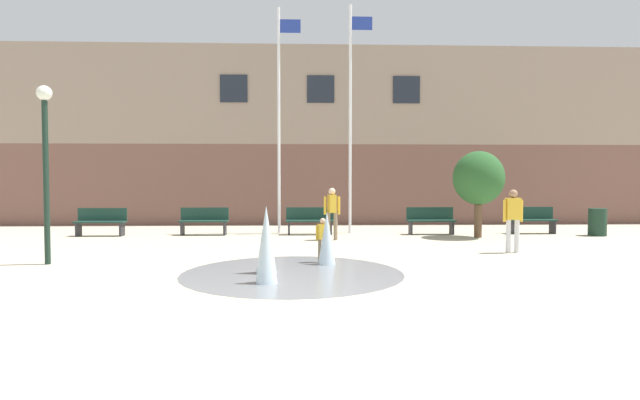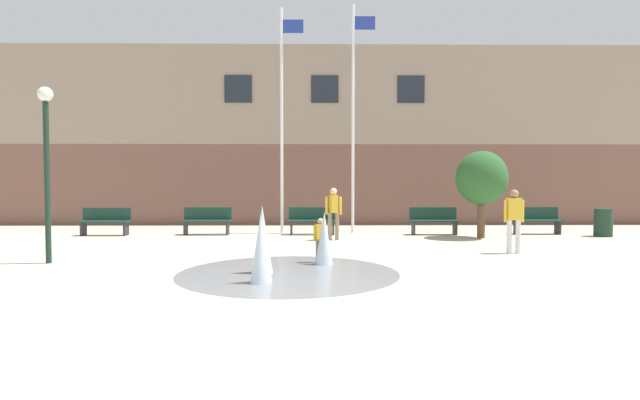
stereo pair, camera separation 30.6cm
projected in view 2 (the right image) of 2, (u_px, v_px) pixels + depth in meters
The scene contains 16 objects.
ground_plane at pixel (357, 355), 5.20m from camera, with size 100.00×100.00×0.00m, color #BCB299.
library_building at pixel (323, 141), 23.26m from camera, with size 36.00×6.05×7.32m.
splash_fountain at pixel (283, 248), 9.74m from camera, with size 4.34×4.34×1.33m.
park_bench_far_left at pixel (105, 221), 16.47m from camera, with size 1.60×0.44×0.91m.
park_bench_left_of_flagpoles at pixel (207, 220), 16.69m from camera, with size 1.60×0.44×0.91m.
park_bench_under_left_flagpole at pixel (312, 220), 16.74m from camera, with size 1.60×0.44×0.91m.
park_bench_under_right_flagpole at pixel (434, 220), 16.73m from camera, with size 1.60×0.44×0.91m.
park_bench_far_right at pixel (536, 220), 16.89m from camera, with size 1.60×0.44×0.91m.
adult_watching at pixel (514, 216), 12.36m from camera, with size 0.50×0.21×1.59m.
child_in_fountain at pixel (320, 236), 11.02m from camera, with size 0.31×0.20×0.99m.
adult_near_bench at pixel (333, 209), 15.14m from camera, with size 0.50×0.37×1.59m.
flagpole_left at pixel (283, 114), 17.08m from camera, with size 0.80×0.10×7.69m.
flagpole_right at pixel (354, 112), 17.11m from camera, with size 0.80×0.10×7.82m.
lamp_post_left_lane at pixel (46, 148), 10.85m from camera, with size 0.32×0.32×3.85m.
trash_can at pixel (603, 223), 16.16m from camera, with size 0.56×0.56×0.90m, color #193323.
street_tree_near_building at pixel (482, 178), 15.67m from camera, with size 1.60×1.60×2.75m.
Camera 2 is at (-0.46, -5.12, 1.82)m, focal length 28.00 mm.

